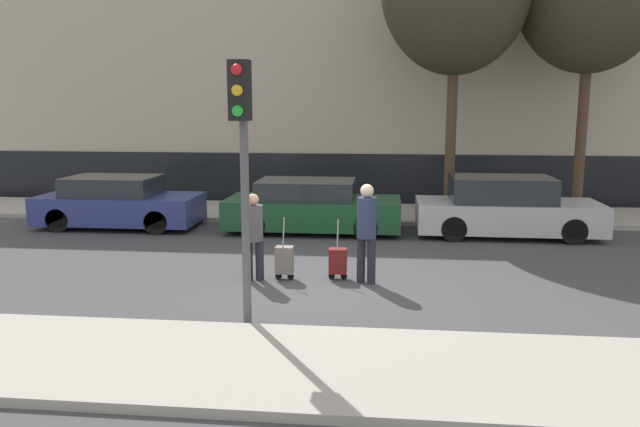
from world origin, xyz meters
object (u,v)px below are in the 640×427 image
(pedestrian_left, at_px, (254,232))
(trolley_right, at_px, (338,261))
(pedestrian_right, at_px, (367,227))
(traffic_light, at_px, (242,141))
(trolley_left, at_px, (284,260))
(parked_car_0, at_px, (118,203))
(parked_car_1, at_px, (312,207))
(parked_car_2, at_px, (506,209))

(pedestrian_left, height_order, trolley_right, pedestrian_left)
(pedestrian_right, relative_size, trolley_right, 1.60)
(traffic_light, bearing_deg, trolley_left, 86.77)
(parked_car_0, distance_m, trolley_left, 6.75)
(parked_car_1, bearing_deg, pedestrian_left, -96.45)
(pedestrian_right, bearing_deg, parked_car_1, 127.68)
(parked_car_0, relative_size, pedestrian_right, 2.29)
(parked_car_2, bearing_deg, trolley_left, -137.04)
(parked_car_2, relative_size, trolley_left, 3.76)
(pedestrian_right, bearing_deg, traffic_light, -104.77)
(parked_car_2, bearing_deg, trolley_right, -131.17)
(trolley_right, bearing_deg, pedestrian_left, -171.77)
(trolley_right, bearing_deg, parked_car_0, 144.67)
(parked_car_0, distance_m, traffic_light, 8.77)
(parked_car_0, height_order, trolley_left, parked_car_0)
(trolley_right, xyz_separation_m, traffic_light, (-1.11, -2.64, 2.33))
(parked_car_2, distance_m, trolley_left, 6.43)
(pedestrian_left, distance_m, trolley_right, 1.62)
(parked_car_1, height_order, pedestrian_left, pedestrian_left)
(parked_car_0, bearing_deg, pedestrian_left, -44.75)
(pedestrian_left, distance_m, pedestrian_right, 2.03)
(parked_car_1, height_order, traffic_light, traffic_light)
(parked_car_1, relative_size, pedestrian_left, 2.72)
(parked_car_1, relative_size, parked_car_2, 1.00)
(parked_car_1, distance_m, pedestrian_left, 4.52)
(parked_car_0, height_order, pedestrian_right, pedestrian_right)
(parked_car_2, bearing_deg, parked_car_1, -179.99)
(pedestrian_right, distance_m, traffic_light, 3.38)
(parked_car_0, distance_m, trolley_right, 7.44)
(trolley_right, distance_m, traffic_light, 3.69)
(pedestrian_right, height_order, traffic_light, traffic_light)
(parked_car_0, height_order, parked_car_1, parked_car_0)
(trolley_left, bearing_deg, traffic_light, -93.23)
(pedestrian_left, xyz_separation_m, trolley_right, (1.51, 0.22, -0.55))
(pedestrian_left, relative_size, trolley_right, 1.43)
(pedestrian_left, distance_m, traffic_light, 3.03)
(parked_car_1, relative_size, trolley_right, 3.88)
(parked_car_0, distance_m, parked_car_1, 5.07)
(parked_car_2, xyz_separation_m, trolley_left, (-4.70, -4.38, -0.31))
(parked_car_2, relative_size, pedestrian_left, 2.73)
(parked_car_0, xyz_separation_m, parked_car_2, (9.80, -0.03, 0.04))
(trolley_left, bearing_deg, parked_car_0, 139.13)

